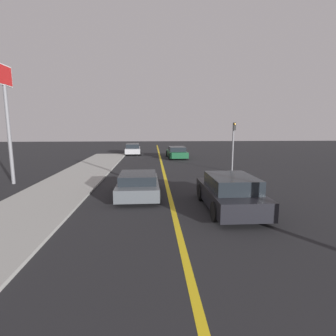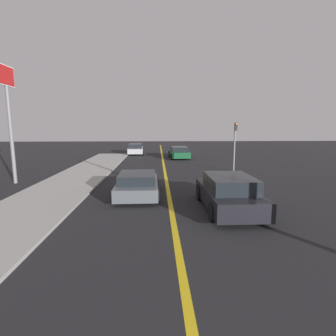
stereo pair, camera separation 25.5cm
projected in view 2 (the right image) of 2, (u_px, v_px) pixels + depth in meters
road_center_line at (166, 179)px, 16.42m from camera, size 0.20×60.00×0.01m
sidewalk_left at (67, 185)px, 14.62m from camera, size 3.47×32.83×0.11m
car_near_right_lane at (228, 193)px, 10.38m from camera, size 2.04×4.42×1.40m
car_ahead_center at (138, 184)px, 12.45m from camera, size 2.06×3.92×1.13m
car_far_distant at (179, 152)px, 27.33m from camera, size 2.08×4.29×1.20m
car_parked_left_lot at (136, 149)px, 31.19m from camera, size 2.02×4.46×1.24m
traffic_light at (235, 141)px, 18.81m from camera, size 0.18×0.40×3.56m
roadside_sign at (8, 100)px, 14.61m from camera, size 0.20×1.62×6.62m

